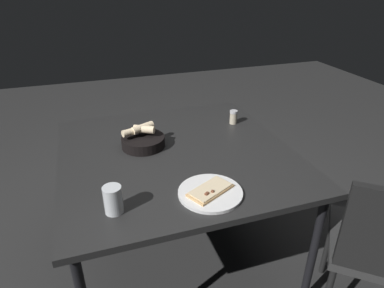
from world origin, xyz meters
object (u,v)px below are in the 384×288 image
object	(u,v)px
bread_basket	(143,140)
beer_glass	(113,201)
pepper_shaker	(233,118)
dining_table	(177,160)
pizza_plate	(210,192)

from	to	relation	value
bread_basket	beer_glass	world-z (taller)	bread_basket
pepper_shaker	dining_table	bearing A→B (deg)	28.67
dining_table	pizza_plate	distance (m)	0.41
bread_basket	pepper_shaker	xyz separation A→B (m)	(-0.59, -0.13, -0.00)
dining_table	pepper_shaker	size ratio (longest dim) A/B	14.20
beer_glass	pepper_shaker	xyz separation A→B (m)	(-0.79, -0.63, -0.01)
bread_basket	beer_glass	xyz separation A→B (m)	(0.21, 0.51, 0.01)
pepper_shaker	bread_basket	bearing A→B (deg)	12.08
pizza_plate	beer_glass	bearing A→B (deg)	-1.54
bread_basket	pepper_shaker	bearing A→B (deg)	-167.92
bread_basket	pepper_shaker	size ratio (longest dim) A/B	2.75
dining_table	pepper_shaker	bearing A→B (deg)	-151.33
dining_table	beer_glass	bearing A→B (deg)	47.43
dining_table	bread_basket	size ratio (longest dim) A/B	5.16
dining_table	beer_glass	size ratio (longest dim) A/B	10.36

